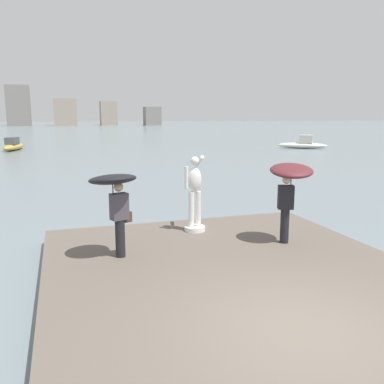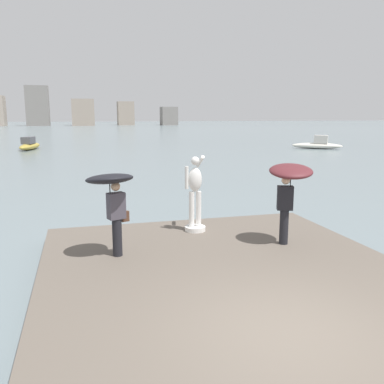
{
  "view_description": "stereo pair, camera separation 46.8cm",
  "coord_description": "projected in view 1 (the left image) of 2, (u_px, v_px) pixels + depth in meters",
  "views": [
    {
      "loc": [
        -3.35,
        -5.04,
        3.6
      ],
      "look_at": [
        0.0,
        5.49,
        1.55
      ],
      "focal_mm": 38.86,
      "sensor_mm": 36.0,
      "label": 1
    },
    {
      "loc": [
        -2.9,
        -5.17,
        3.6
      ],
      "look_at": [
        0.0,
        5.49,
        1.55
      ],
      "focal_mm": 38.86,
      "sensor_mm": 36.0,
      "label": 2
    }
  ],
  "objects": [
    {
      "name": "pier",
      "position": [
        246.0,
        290.0,
        8.19
      ],
      "size": [
        7.72,
        9.95,
        0.4
      ],
      "primitive_type": "cube",
      "color": "#60564C",
      "rests_on": "ground"
    },
    {
      "name": "onlooker_right",
      "position": [
        290.0,
        181.0,
        10.32
      ],
      "size": [
        1.37,
        1.39,
        2.06
      ],
      "color": "black",
      "rests_on": "pier"
    },
    {
      "name": "boat_near",
      "position": [
        303.0,
        144.0,
        45.48
      ],
      "size": [
        5.07,
        4.2,
        1.46
      ],
      "color": "silver",
      "rests_on": "ground"
    },
    {
      "name": "boat_mid",
      "position": [
        13.0,
        146.0,
        43.11
      ],
      "size": [
        2.35,
        5.56,
        1.36
      ],
      "color": "#B2993D",
      "rests_on": "ground"
    },
    {
      "name": "statue_white_figure",
      "position": [
        195.0,
        197.0,
        11.51
      ],
      "size": [
        0.58,
        0.85,
        2.12
      ],
      "color": "white",
      "rests_on": "pier"
    },
    {
      "name": "onlooker_left",
      "position": [
        115.0,
        191.0,
        9.23
      ],
      "size": [
        1.37,
        1.38,
        1.98
      ],
      "color": "black",
      "rests_on": "pier"
    },
    {
      "name": "distant_skyline",
      "position": [
        46.0,
        111.0,
        140.79
      ],
      "size": [
        65.03,
        10.23,
        13.32
      ],
      "color": "#A89989",
      "rests_on": "ground"
    },
    {
      "name": "ground_plane",
      "position": [
        93.0,
        150.0,
        43.85
      ],
      "size": [
        400.0,
        400.0,
        0.0
      ],
      "primitive_type": "plane",
      "color": "slate"
    }
  ]
}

